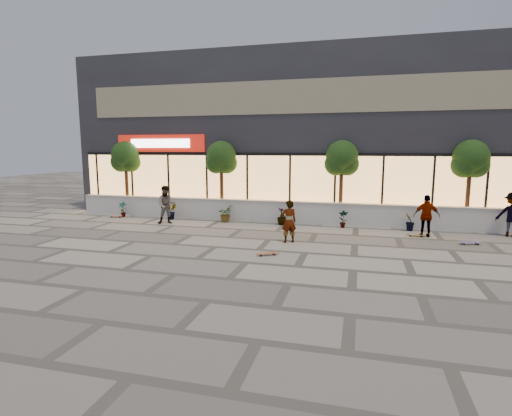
% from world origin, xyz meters
% --- Properties ---
extents(ground, '(80.00, 80.00, 0.00)m').
position_xyz_m(ground, '(0.00, 0.00, 0.00)').
color(ground, '#A7A291').
rests_on(ground, ground).
extents(planter_wall, '(22.00, 0.42, 1.04)m').
position_xyz_m(planter_wall, '(0.00, 7.00, 0.52)').
color(planter_wall, silver).
rests_on(planter_wall, ground).
extents(retail_building, '(24.00, 9.17, 8.50)m').
position_xyz_m(retail_building, '(-0.00, 12.49, 4.25)').
color(retail_building, '#26262B').
rests_on(retail_building, ground).
extents(shrub_a, '(0.43, 0.29, 0.81)m').
position_xyz_m(shrub_a, '(-8.50, 6.45, 0.41)').
color(shrub_a, '#153310').
rests_on(shrub_a, ground).
extents(shrub_b, '(0.57, 0.57, 0.81)m').
position_xyz_m(shrub_b, '(-5.70, 6.45, 0.41)').
color(shrub_b, '#153310').
rests_on(shrub_b, ground).
extents(shrub_c, '(0.68, 0.77, 0.81)m').
position_xyz_m(shrub_c, '(-2.90, 6.45, 0.41)').
color(shrub_c, '#153310').
rests_on(shrub_c, ground).
extents(shrub_d, '(0.64, 0.64, 0.81)m').
position_xyz_m(shrub_d, '(-0.10, 6.45, 0.41)').
color(shrub_d, '#153310').
rests_on(shrub_d, ground).
extents(shrub_e, '(0.46, 0.35, 0.81)m').
position_xyz_m(shrub_e, '(2.70, 6.45, 0.41)').
color(shrub_e, '#153310').
rests_on(shrub_e, ground).
extents(shrub_f, '(0.55, 0.57, 0.81)m').
position_xyz_m(shrub_f, '(5.50, 6.45, 0.41)').
color(shrub_f, '#153310').
rests_on(shrub_f, ground).
extents(tree_west, '(1.60, 1.50, 3.92)m').
position_xyz_m(tree_west, '(-9.00, 7.70, 2.99)').
color(tree_west, '#4A301A').
rests_on(tree_west, ground).
extents(tree_midwest, '(1.60, 1.50, 3.92)m').
position_xyz_m(tree_midwest, '(-3.50, 7.70, 2.99)').
color(tree_midwest, '#4A301A').
rests_on(tree_midwest, ground).
extents(tree_mideast, '(1.60, 1.50, 3.92)m').
position_xyz_m(tree_mideast, '(2.50, 7.70, 2.99)').
color(tree_mideast, '#4A301A').
rests_on(tree_mideast, ground).
extents(tree_east, '(1.60, 1.50, 3.92)m').
position_xyz_m(tree_east, '(8.00, 7.70, 2.99)').
color(tree_east, '#4A301A').
rests_on(tree_east, ground).
extents(skater_center, '(0.70, 0.62, 1.62)m').
position_xyz_m(skater_center, '(0.83, 3.01, 0.81)').
color(skater_center, white).
rests_on(skater_center, ground).
extents(skater_left, '(1.08, 0.98, 1.80)m').
position_xyz_m(skater_left, '(-5.41, 5.32, 0.90)').
color(skater_left, tan).
rests_on(skater_left, ground).
extents(skater_right_near, '(1.01, 0.44, 1.70)m').
position_xyz_m(skater_right_near, '(6.00, 5.37, 0.85)').
color(skater_right_near, white).
rests_on(skater_right_near, ground).
extents(skater_right_far, '(1.31, 0.97, 1.80)m').
position_xyz_m(skater_right_far, '(9.34, 6.30, 0.90)').
color(skater_right_far, '#933C1A').
rests_on(skater_right_far, ground).
extents(skateboard_center, '(0.73, 0.56, 0.09)m').
position_xyz_m(skateboard_center, '(0.46, 0.99, 0.07)').
color(skateboard_center, brown).
rests_on(skateboard_center, ground).
extents(skateboard_left, '(0.72, 0.32, 0.08)m').
position_xyz_m(skateboard_left, '(-8.78, 6.20, 0.07)').
color(skateboard_left, '#BE5423').
rests_on(skateboard_left, ground).
extents(skateboard_right_near, '(0.70, 0.20, 0.08)m').
position_xyz_m(skateboard_right_near, '(5.63, 5.29, 0.07)').
color(skateboard_right_near, olive).
rests_on(skateboard_right_near, ground).
extents(skateboard_right_far, '(0.85, 0.41, 0.10)m').
position_xyz_m(skateboard_right_far, '(7.41, 4.37, 0.08)').
color(skateboard_right_far, '#5D5194').
rests_on(skateboard_right_far, ground).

